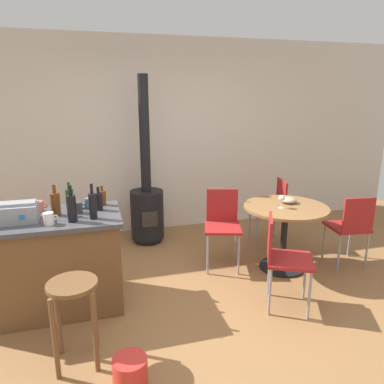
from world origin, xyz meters
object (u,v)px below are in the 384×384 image
dining_table (285,221)px  cup_1 (39,206)px  cup_0 (89,203)px  bottle_1 (70,198)px  serving_bowl (288,200)px  kitchen_island (50,263)px  bottle_3 (99,201)px  wine_glass (282,199)px  folding_chair_far (222,222)px  folding_chair_near (272,207)px  toolbox (10,213)px  wood_stove (147,204)px  folding_chair_right (351,225)px  folding_chair_left (282,255)px  bottle_5 (102,197)px  bottle_0 (72,208)px  bottle_2 (55,204)px  bottle_4 (93,205)px  cup_2 (49,219)px  wooden_stool (74,303)px  plastic_bucket (130,373)px

dining_table → cup_1: 2.55m
cup_0 → bottle_1: bearing=165.6°
cup_0 → serving_bowl: bearing=0.9°
kitchen_island → bottle_1: size_ratio=5.19×
bottle_3 → wine_glass: 1.91m
folding_chair_far → folding_chair_near: bearing=26.4°
dining_table → wine_glass: bearing=-149.9°
folding_chair_near → toolbox: toolbox is taller
wood_stove → bottle_3: bearing=-116.6°
folding_chair_far → folding_chair_right: size_ratio=1.03×
folding_chair_left → bottle_1: size_ratio=3.50×
bottle_5 → kitchen_island: bearing=-154.3°
bottle_0 → serving_bowl: 2.35m
wood_stove → cup_1: wood_stove is taller
bottle_2 → cup_1: (-0.16, 0.15, -0.06)m
wood_stove → bottle_4: wood_stove is taller
bottle_1 → bottle_4: (0.21, -0.39, 0.02)m
kitchen_island → bottle_1: bottle_1 is taller
folding_chair_left → cup_2: 2.06m
folding_chair_right → cup_0: bearing=175.5°
bottle_5 → serving_bowl: 2.05m
wine_glass → serving_bowl: 0.24m
folding_chair_left → toolbox: toolbox is taller
wood_stove → toolbox: 2.00m
toolbox → cup_0: 0.69m
dining_table → wooden_stool: bearing=-156.7°
wine_glass → folding_chair_left: bearing=-117.1°
folding_chair_left → wood_stove: bearing=116.7°
folding_chair_left → wood_stove: (-0.95, 1.89, 0.01)m
dining_table → toolbox: size_ratio=2.06×
kitchen_island → bottle_2: 0.56m
plastic_bucket → bottle_3: bearing=95.3°
bottle_2 → cup_2: size_ratio=2.32×
plastic_bucket → bottle_5: bearing=93.3°
kitchen_island → bottle_4: 0.71m
folding_chair_right → bottle_0: bottle_0 is taller
plastic_bucket → bottle_4: bearing=99.5°
wood_stove → wine_glass: size_ratio=15.18×
cup_0 → cup_2: cup_2 is taller
dining_table → folding_chair_far: bearing=157.5°
cup_0 → bottle_2: bearing=-150.3°
wooden_stool → bottle_4: 0.87m
folding_chair_far → bottle_5: (-1.31, -0.15, 0.43)m
bottle_1 → folding_chair_right: bearing=-5.1°
bottle_1 → dining_table: bearing=-2.8°
bottle_5 → cup_2: (-0.45, -0.45, -0.02)m
kitchen_island → folding_chair_far: bearing=12.2°
kitchen_island → plastic_bucket: size_ratio=5.48×
folding_chair_near → wine_glass: (-0.29, -0.74, 0.34)m
bottle_4 → bottle_1: bearing=118.3°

